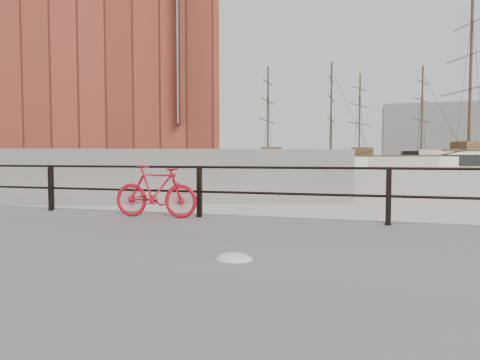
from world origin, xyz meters
The scene contains 15 objects.
ground centered at (0.00, 0.00, 0.00)m, with size 400.00×400.00×0.00m, color white.
promenade centered at (0.00, -4.00, 0.17)m, with size 36.00×8.00×0.35m, color gray.
far_quay centered at (-40.00, 72.00, 0.90)m, with size 24.00×150.00×1.80m, color gray.
guardrail centered at (0.00, -0.15, 0.85)m, with size 28.00×0.10×1.00m, color black, non-canonical shape.
bicycle centered at (-4.29, -0.45, 0.86)m, with size 1.69×0.25×1.02m, color #B00B1A.
schooner_mid centered at (3.24, 75.95, 0.00)m, with size 25.28×10.70×18.51m, color silver, non-canonical shape.
schooner_left centered at (-11.82, 65.13, 0.00)m, with size 23.87×10.85×18.18m, color silver, non-canonical shape.
workboat_near centered at (-27.56, 25.36, 0.00)m, with size 11.62×3.87×7.00m, color black, non-canonical shape.
workboat_far centered at (-28.17, 40.90, 0.00)m, with size 9.89×3.42×7.00m, color black, non-canonical shape.
apartment_terracotta centered at (-21.25, 20.26, 11.90)m, with size 20.00×15.00×20.20m, color brown.
apartment_mustard centered at (-29.49, 40.65, 12.90)m, with size 22.00×15.00×22.20m, color gold.
apartment_cream centered at (-38.11, 61.98, 12.40)m, with size 20.00×15.00×21.20m, color beige.
apartment_grey centered at (-46.35, 82.38, 13.40)m, with size 22.00×15.00×23.20m, color #ACABA6.
apartment_brick centered at (-54.97, 103.70, 12.40)m, with size 24.00×15.00×21.20m, color brown.
industrial_west centered at (20.00, 140.00, 9.00)m, with size 32.00×18.00×18.00m, color gray.
Camera 1 is at (-0.34, -7.90, 1.51)m, focal length 32.00 mm.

